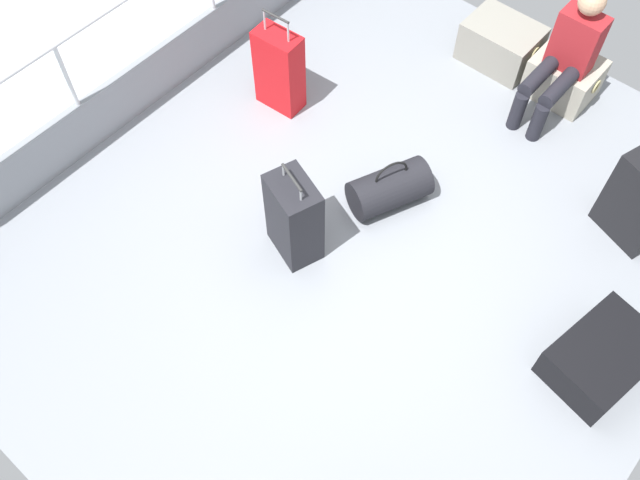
{
  "coord_description": "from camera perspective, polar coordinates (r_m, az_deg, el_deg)",
  "views": [
    {
      "loc": [
        1.49,
        -2.26,
        4.22
      ],
      "look_at": [
        -0.15,
        -0.34,
        0.25
      ],
      "focal_mm": 39.38,
      "sensor_mm": 36.0,
      "label": 1
    }
  ],
  "objects": [
    {
      "name": "ground_plane",
      "position": [
        5.04,
        3.81,
        -0.16
      ],
      "size": [
        4.4,
        5.2,
        0.06
      ],
      "primitive_type": "cube",
      "color": "gray"
    },
    {
      "name": "gunwale_port",
      "position": [
        5.87,
        -13.25,
        12.93
      ],
      "size": [
        0.06,
        5.2,
        0.45
      ],
      "primitive_type": "cube",
      "color": "gray",
      "rests_on": "ground_plane"
    },
    {
      "name": "railing_port",
      "position": [
        5.51,
        -14.42,
        17.02
      ],
      "size": [
        0.04,
        4.2,
        1.02
      ],
      "color": "silver",
      "rests_on": "ground_plane"
    },
    {
      "name": "sea_wake",
      "position": [
        7.2,
        -20.11,
        14.45
      ],
      "size": [
        12.0,
        12.0,
        0.01
      ],
      "color": "#6B99A8",
      "rests_on": "ground_plane"
    },
    {
      "name": "cargo_crate_0",
      "position": [
        6.24,
        14.47,
        15.22
      ],
      "size": [
        0.63,
        0.44,
        0.36
      ],
      "color": "gray",
      "rests_on": "ground_plane"
    },
    {
      "name": "cargo_crate_1",
      "position": [
        6.11,
        19.21,
        12.38
      ],
      "size": [
        0.55,
        0.43,
        0.34
      ],
      "color": "#9E9989",
      "rests_on": "ground_plane"
    },
    {
      "name": "passenger_seated",
      "position": [
        5.74,
        19.38,
        14.03
      ],
      "size": [
        0.34,
        0.66,
        1.04
      ],
      "color": "maroon",
      "rests_on": "ground_plane"
    },
    {
      "name": "suitcase_0",
      "position": [
        5.59,
        -3.34,
        13.61
      ],
      "size": [
        0.38,
        0.23,
        0.88
      ],
      "color": "red",
      "rests_on": "ground_plane"
    },
    {
      "name": "suitcase_2",
      "position": [
        4.78,
        21.95,
        -8.85
      ],
      "size": [
        0.6,
        0.76,
        0.27
      ],
      "color": "black",
      "rests_on": "ground_plane"
    },
    {
      "name": "suitcase_3",
      "position": [
        5.24,
        24.58,
        2.84
      ],
      "size": [
        0.5,
        0.37,
        0.8
      ],
      "color": "black",
      "rests_on": "ground_plane"
    },
    {
      "name": "suitcase_4",
      "position": [
        4.69,
        -2.12,
        1.78
      ],
      "size": [
        0.44,
        0.37,
        0.8
      ],
      "color": "black",
      "rests_on": "ground_plane"
    },
    {
      "name": "duffel_bag",
      "position": [
        5.1,
        5.67,
        4.21
      ],
      "size": [
        0.51,
        0.65,
        0.44
      ],
      "color": "black",
      "rests_on": "ground_plane"
    }
  ]
}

